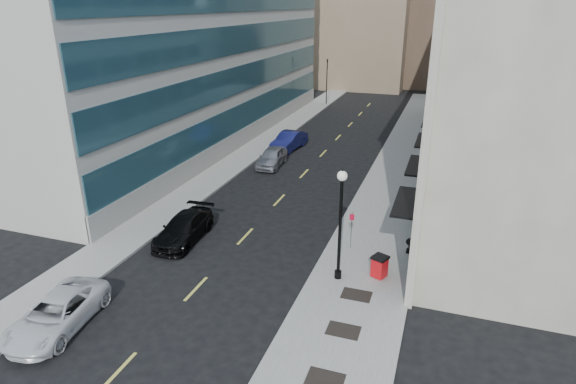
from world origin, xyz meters
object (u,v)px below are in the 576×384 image
Objects in this scene: trash_bin at (380,266)px; sign_post at (352,224)px; car_silver_sedan at (272,157)px; car_white_van at (57,313)px; car_blue_sedan at (289,141)px; traffic_signal at (327,62)px; lamppost at (340,216)px; car_black_pickup at (184,228)px; urn_planter at (411,244)px.

sign_post is (-2.02, 2.62, 0.81)m from trash_bin.
sign_post is at bearing -56.73° from car_silver_sedan.
car_white_van is 28.78m from car_blue_sedan.
traffic_signal reaches higher than sign_post.
lamppost reaches higher than trash_bin.
car_silver_sedan is 0.91× the size of car_blue_sedan.
car_white_van is 9.04m from car_black_pickup.
traffic_signal is at bearing 89.71° from car_black_pickup.
traffic_signal reaches higher than trash_bin.
lamppost reaches higher than urn_planter.
car_silver_sedan reaches higher than trash_bin.
traffic_signal reaches higher than car_blue_sedan.
sign_post is at bearing 91.25° from lamppost.
car_blue_sedan reaches higher than car_silver_sedan.
car_black_pickup is at bearing 171.68° from lamppost.
car_silver_sedan is 15.83m from sign_post.
urn_planter is (15.10, -39.07, -5.05)m from traffic_signal.
car_blue_sedan reaches higher than trash_bin.
sign_post reaches higher than urn_planter.
traffic_signal is 1.51× the size of car_silver_sedan.
car_white_van is at bearing -122.32° from trash_bin.
traffic_signal is at bearing 131.96° from trash_bin.
car_black_pickup is (2.30, -41.58, -4.97)m from traffic_signal.
traffic_signal is at bearing 111.13° from urn_planter.
car_white_van is 13.26m from lamppost.
car_white_van reaches higher than trash_bin.
car_silver_sedan is 0.80× the size of lamppost.
lamppost is (11.90, -42.98, -2.15)m from traffic_signal.
lamppost is (-1.94, -0.75, 2.79)m from trash_bin.
car_white_van is at bearing -143.05° from sign_post.
trash_bin is at bearing -111.67° from urn_planter.
car_silver_sedan is 18.85m from lamppost.
trash_bin reaches higher than urn_planter.
car_blue_sedan is at bearing 114.91° from lamppost.
traffic_signal is at bearing 91.08° from car_silver_sedan.
sign_post is at bearing 8.19° from car_black_pickup.
car_black_pickup is at bearing -177.86° from sign_post.
sign_post reaches higher than car_silver_sedan.
traffic_signal is 1.38× the size of car_blue_sedan.
lamppost is 3.91m from sign_post.
lamppost is (10.49, 7.59, 2.86)m from car_white_van.
car_white_van is 2.33× the size of sign_post.
car_white_van is 4.38× the size of trash_bin.
traffic_signal is 3.15× the size of sign_post.
trash_bin is 0.53× the size of sign_post.
car_white_van is at bearing -99.08° from car_black_pickup.
car_black_pickup is 6.06× the size of urn_planter.
car_blue_sedan is (-0.24, 5.20, 0.05)m from car_silver_sedan.
car_blue_sedan is (-0.24, 19.78, 0.09)m from car_black_pickup.
traffic_signal reaches higher than urn_planter.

